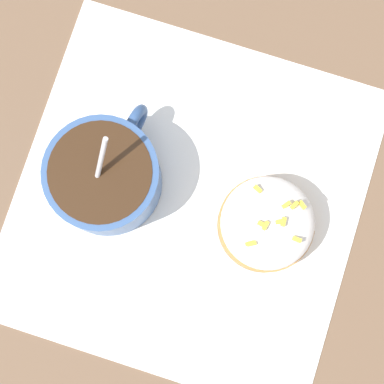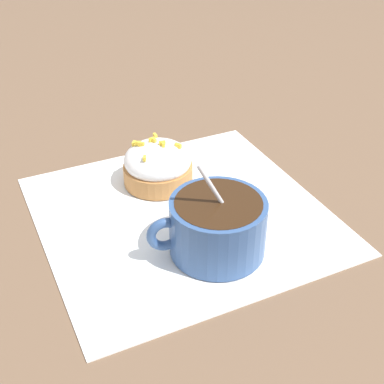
# 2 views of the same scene
# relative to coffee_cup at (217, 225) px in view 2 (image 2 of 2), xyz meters

# --- Properties ---
(ground_plane) EXTENTS (3.00, 3.00, 0.00)m
(ground_plane) POSITION_rel_coffee_cup_xyz_m (-0.07, -0.01, -0.03)
(ground_plane) COLOR brown
(paper_napkin) EXTENTS (0.31, 0.32, 0.00)m
(paper_napkin) POSITION_rel_coffee_cup_xyz_m (-0.07, -0.01, -0.03)
(paper_napkin) COLOR white
(paper_napkin) RESTS_ON ground_plane
(coffee_cup) EXTENTS (0.09, 0.11, 0.10)m
(coffee_cup) POSITION_rel_coffee_cup_xyz_m (0.00, 0.00, 0.00)
(coffee_cup) COLOR #335184
(coffee_cup) RESTS_ON paper_napkin
(frosted_pastry) EXTENTS (0.08, 0.08, 0.05)m
(frosted_pastry) POSITION_rel_coffee_cup_xyz_m (-0.14, -0.02, -0.01)
(frosted_pastry) COLOR #B2753D
(frosted_pastry) RESTS_ON paper_napkin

